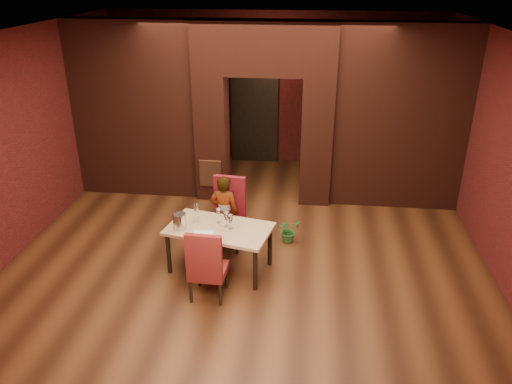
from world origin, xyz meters
TOP-DOWN VIEW (x-y plane):
  - floor at (0.00, 0.00)m, footprint 8.00×8.00m
  - ceiling at (0.00, 0.00)m, footprint 7.00×8.00m
  - wall_back at (0.00, 4.00)m, footprint 7.00×0.04m
  - wall_front at (0.00, -4.00)m, footprint 7.00×0.04m
  - wall_left at (-3.50, 0.00)m, footprint 0.04×8.00m
  - wall_right at (3.50, 0.00)m, footprint 0.04×8.00m
  - pillar_left at (-0.95, 2.00)m, footprint 0.55×0.55m
  - pillar_right at (0.95, 2.00)m, footprint 0.55×0.55m
  - lintel at (0.00, 2.00)m, footprint 2.45×0.55m
  - wing_wall_left at (-2.36, 2.00)m, footprint 2.28×0.35m
  - wing_wall_right at (2.36, 2.00)m, footprint 2.28×0.35m
  - vent_panel at (-0.95, 1.71)m, footprint 0.40×0.03m
  - rear_door at (-0.40, 3.94)m, footprint 0.90×0.08m
  - rear_door_frame at (-0.40, 3.90)m, footprint 1.02×0.04m
  - dining_table at (-0.37, -0.53)m, footprint 1.57×1.08m
  - chair_far at (-0.37, 0.12)m, footprint 0.54×0.54m
  - chair_near at (-0.39, -1.18)m, footprint 0.48×0.48m
  - person_seated at (-0.40, 0.07)m, footprint 0.46×0.33m
  - wine_glass_a at (-0.40, -0.38)m, footprint 0.08×0.08m
  - wine_glass_b at (-0.27, -0.48)m, footprint 0.09×0.09m
  - wine_glass_c at (-0.20, -0.54)m, footprint 0.09×0.09m
  - tasting_sheet at (-0.55, -0.73)m, footprint 0.29×0.22m
  - wine_bucket at (-0.90, -0.61)m, footprint 0.19×0.19m
  - water_bottle at (-0.72, -0.37)m, footprint 0.07×0.07m
  - potted_plant at (0.57, 0.37)m, footprint 0.46×0.45m

SIDE VIEW (x-z plane):
  - floor at x=0.00m, z-range 0.00..0.00m
  - potted_plant at x=0.57m, z-range 0.00..0.38m
  - dining_table at x=-0.37m, z-range 0.00..0.67m
  - chair_near at x=-0.39m, z-range 0.00..1.02m
  - chair_far at x=-0.37m, z-range 0.00..1.09m
  - vent_panel at x=-0.95m, z-range 0.30..0.80m
  - person_seated at x=-0.40m, z-range 0.00..1.20m
  - tasting_sheet at x=-0.55m, z-range 0.67..0.67m
  - wine_glass_a at x=-0.40m, z-range 0.67..0.88m
  - wine_glass_c at x=-0.20m, z-range 0.67..0.88m
  - wine_glass_b at x=-0.27m, z-range 0.67..0.89m
  - wine_bucket at x=-0.90m, z-range 0.67..0.90m
  - water_bottle at x=-0.72m, z-range 0.67..0.96m
  - rear_door at x=-0.40m, z-range 0.00..2.10m
  - rear_door_frame at x=-0.40m, z-range -0.06..2.16m
  - pillar_left at x=-0.95m, z-range 0.00..2.30m
  - pillar_right at x=0.95m, z-range 0.00..2.30m
  - wall_back at x=0.00m, z-range 0.00..3.20m
  - wall_front at x=0.00m, z-range 0.00..3.20m
  - wall_left at x=-3.50m, z-range 0.00..3.20m
  - wall_right at x=3.50m, z-range 0.00..3.20m
  - wing_wall_left at x=-2.36m, z-range 0.00..3.20m
  - wing_wall_right at x=2.36m, z-range 0.00..3.20m
  - lintel at x=0.00m, z-range 2.30..3.20m
  - ceiling at x=0.00m, z-range 3.18..3.22m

